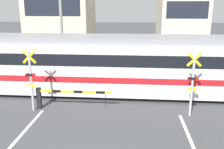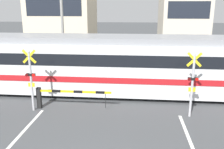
% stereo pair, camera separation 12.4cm
% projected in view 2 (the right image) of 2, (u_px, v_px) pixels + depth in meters
% --- Properties ---
extents(rail_track_near, '(50.00, 0.10, 0.08)m').
position_uv_depth(rail_track_near, '(113.00, 97.00, 14.36)').
color(rail_track_near, '#5B564C').
rests_on(rail_track_near, ground_plane).
extents(rail_track_far, '(50.00, 0.10, 0.08)m').
position_uv_depth(rail_track_far, '(115.00, 89.00, 15.74)').
color(rail_track_far, '#5B564C').
rests_on(rail_track_far, ground_plane).
extents(commuter_train, '(17.51, 2.96, 3.44)m').
position_uv_depth(commuter_train, '(101.00, 63.00, 14.65)').
color(commuter_train, silver).
rests_on(commuter_train, ground_plane).
extents(crossing_barrier_near, '(3.81, 0.20, 1.10)m').
position_uv_depth(crossing_barrier_near, '(58.00, 95.00, 12.58)').
color(crossing_barrier_near, black).
rests_on(crossing_barrier_near, ground_plane).
extents(crossing_barrier_far, '(3.81, 0.20, 1.10)m').
position_uv_depth(crossing_barrier_far, '(156.00, 71.00, 17.35)').
color(crossing_barrier_far, black).
rests_on(crossing_barrier_far, ground_plane).
extents(crossing_signal_left, '(0.68, 0.15, 3.10)m').
position_uv_depth(crossing_signal_left, '(31.00, 78.00, 12.15)').
color(crossing_signal_left, '#B2B2B7').
rests_on(crossing_signal_left, ground_plane).
extents(crossing_signal_right, '(0.68, 0.15, 3.10)m').
position_uv_depth(crossing_signal_right, '(192.00, 82.00, 11.44)').
color(crossing_signal_right, '#B2B2B7').
rests_on(crossing_signal_right, ground_plane).
extents(building_left_of_street, '(7.23, 6.89, 9.04)m').
position_uv_depth(building_left_of_street, '(63.00, 11.00, 29.95)').
color(building_left_of_street, beige).
rests_on(building_left_of_street, ground_plane).
extents(building_right_of_street, '(5.02, 6.89, 8.60)m').
position_uv_depth(building_right_of_street, '(183.00, 13.00, 28.72)').
color(building_right_of_street, beige).
rests_on(building_right_of_street, ground_plane).
extents(utility_pole_streetside, '(0.22, 0.22, 7.57)m').
position_uv_depth(utility_pole_streetside, '(62.00, 23.00, 19.62)').
color(utility_pole_streetside, gray).
rests_on(utility_pole_streetside, ground_plane).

